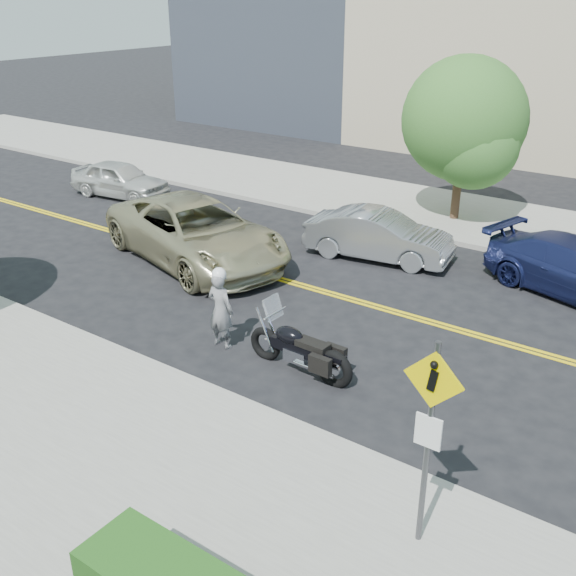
% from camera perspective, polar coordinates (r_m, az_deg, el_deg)
% --- Properties ---
extents(ground_plane, '(120.00, 120.00, 0.00)m').
position_cam_1_polar(ground_plane, '(16.15, 7.09, -1.47)').
color(ground_plane, black).
rests_on(ground_plane, ground).
extents(sidewalk_near, '(60.00, 5.00, 0.15)m').
position_cam_1_polar(sidewalk_near, '(11.05, -12.78, -14.87)').
color(sidewalk_near, '#9E9B91').
rests_on(sidewalk_near, ground_plane).
extents(sidewalk_far, '(60.00, 5.00, 0.15)m').
position_cam_1_polar(sidewalk_far, '(22.58, 16.40, 5.45)').
color(sidewalk_far, '#9E9B91').
rests_on(sidewalk_far, ground_plane).
extents(pedestrian_sign, '(0.78, 0.08, 3.00)m').
position_cam_1_polar(pedestrian_sign, '(8.66, 11.87, -11.44)').
color(pedestrian_sign, '#4C4C51').
rests_on(pedestrian_sign, sidewalk_near).
extents(motorcyclist, '(0.62, 0.41, 1.78)m').
position_cam_1_polar(motorcyclist, '(13.94, -5.74, -1.68)').
color(motorcyclist, silver).
rests_on(motorcyclist, ground).
extents(motorcycle, '(2.35, 0.77, 1.42)m').
position_cam_1_polar(motorcycle, '(13.04, 1.02, -4.35)').
color(motorcycle, black).
rests_on(motorcycle, ground).
extents(suv, '(6.62, 4.36, 1.69)m').
position_cam_1_polar(suv, '(18.53, -7.78, 4.74)').
color(suv, tan).
rests_on(suv, ground).
extents(parked_car_white, '(3.89, 1.95, 1.27)m').
position_cam_1_polar(parked_car_white, '(25.18, -14.05, 8.93)').
color(parked_car_white, silver).
rests_on(parked_car_white, ground).
extents(parked_car_silver, '(4.22, 2.05, 1.33)m').
position_cam_1_polar(parked_car_silver, '(18.78, 7.68, 4.43)').
color(parked_car_silver, gray).
rests_on(parked_car_silver, ground).
extents(tree_far_a, '(3.78, 3.78, 5.17)m').
position_cam_1_polar(tree_far_a, '(21.68, 14.69, 13.65)').
color(tree_far_a, '#382619').
rests_on(tree_far_a, ground).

